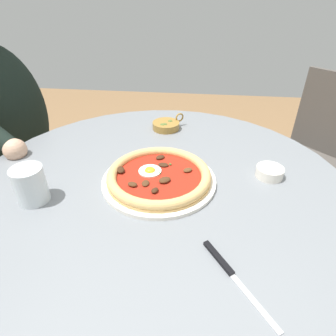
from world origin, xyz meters
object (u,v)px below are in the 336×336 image
(olive_pan, at_px, (166,125))
(diner_person, at_px, (17,163))
(water_glass, at_px, (31,187))
(cafe_chair_diner, at_px, (2,160))
(steak_knife, at_px, (227,269))
(pizza_on_plate, at_px, (158,176))
(cafe_chair_spare_near, at_px, (315,148))
(ramekin_capers, at_px, (270,172))
(dining_table, at_px, (160,221))

(olive_pan, xyz_separation_m, diner_person, (0.66, -0.01, -0.22))
(water_glass, height_order, cafe_chair_diner, same)
(steak_knife, bearing_deg, pizza_on_plate, -57.43)
(cafe_chair_diner, bearing_deg, cafe_chair_spare_near, -170.17)
(steak_knife, bearing_deg, cafe_chair_diner, -34.69)
(olive_pan, bearing_deg, cafe_chair_spare_near, -154.79)
(pizza_on_plate, xyz_separation_m, steak_knife, (-0.17, 0.26, -0.01))
(cafe_chair_spare_near, bearing_deg, diner_person, 13.24)
(water_glass, relative_size, cafe_chair_spare_near, 0.11)
(steak_knife, xyz_separation_m, olive_pan, (0.18, -0.60, 0.01))
(diner_person, bearing_deg, cafe_chair_spare_near, -166.76)
(cafe_chair_diner, distance_m, cafe_chair_spare_near, 1.49)
(ramekin_capers, height_order, olive_pan, olive_pan)
(olive_pan, height_order, diner_person, diner_person)
(cafe_chair_spare_near, bearing_deg, water_glass, 38.66)
(water_glass, height_order, steak_knife, water_glass)
(dining_table, relative_size, ramekin_capers, 13.95)
(cafe_chair_diner, bearing_deg, ramekin_capers, 162.52)
(ramekin_capers, xyz_separation_m, cafe_chair_spare_near, (-0.37, -0.60, -0.23))
(ramekin_capers, bearing_deg, diner_person, -16.18)
(cafe_chair_spare_near, bearing_deg, olive_pan, 25.21)
(ramekin_capers, relative_size, cafe_chair_diner, 0.09)
(steak_knife, relative_size, cafe_chair_spare_near, 0.20)
(ramekin_capers, height_order, cafe_chair_diner, cafe_chair_diner)
(dining_table, bearing_deg, pizza_on_plate, 68.25)
(water_glass, distance_m, steak_knife, 0.48)
(diner_person, relative_size, cafe_chair_diner, 1.44)
(pizza_on_plate, bearing_deg, ramekin_capers, -168.87)
(water_glass, bearing_deg, diner_person, -49.70)
(ramekin_capers, relative_size, olive_pan, 0.66)
(pizza_on_plate, bearing_deg, olive_pan, -86.95)
(dining_table, bearing_deg, cafe_chair_spare_near, -135.72)
(dining_table, relative_size, pizza_on_plate, 3.38)
(pizza_on_plate, distance_m, ramekin_capers, 0.31)
(cafe_chair_spare_near, bearing_deg, pizza_on_plate, 44.46)
(water_glass, xyz_separation_m, cafe_chair_spare_near, (-0.96, -0.77, -0.26))
(pizza_on_plate, bearing_deg, cafe_chair_diner, -26.95)
(steak_knife, bearing_deg, ramekin_capers, -112.57)
(water_glass, height_order, cafe_chair_spare_near, cafe_chair_spare_near)
(olive_pan, height_order, cafe_chair_spare_near, cafe_chair_spare_near)
(pizza_on_plate, bearing_deg, dining_table, -111.75)
(olive_pan, relative_size, diner_person, 0.09)
(dining_table, relative_size, water_glass, 11.27)
(diner_person, bearing_deg, pizza_on_plate, 153.09)
(dining_table, xyz_separation_m, diner_person, (0.68, -0.34, -0.05))
(diner_person, bearing_deg, steak_knife, 144.32)
(steak_knife, xyz_separation_m, cafe_chair_spare_near, (-0.50, -0.92, -0.22))
(water_glass, bearing_deg, dining_table, -158.22)
(olive_pan, bearing_deg, steak_knife, 107.25)
(pizza_on_plate, height_order, cafe_chair_diner, cafe_chair_diner)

